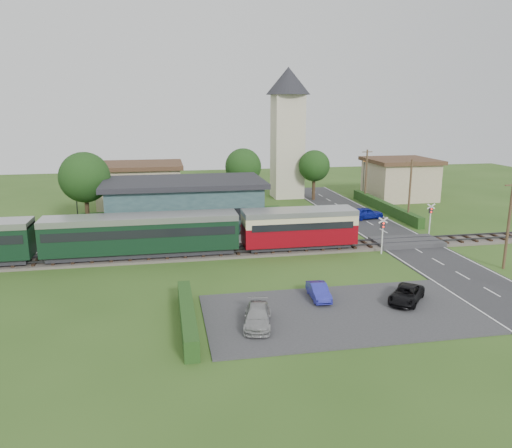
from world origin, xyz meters
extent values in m
plane|color=#2D4C19|center=(0.00, 0.00, 0.00)|extent=(120.00, 120.00, 0.00)
cube|color=#4C443D|center=(0.00, 2.00, 0.10)|extent=(76.00, 3.20, 0.20)
cube|color=#3F3F47|center=(0.00, 1.28, 0.42)|extent=(76.00, 0.08, 0.15)
cube|color=#3F3F47|center=(0.00, 2.72, 0.42)|extent=(76.00, 0.08, 0.15)
cube|color=#28282B|center=(10.00, 0.00, 0.03)|extent=(6.00, 70.00, 0.05)
cube|color=#333335|center=(-1.50, -12.00, 0.04)|extent=(17.00, 9.00, 0.08)
cube|color=#333335|center=(10.00, 2.00, 0.23)|extent=(6.20, 3.40, 0.45)
cube|color=gray|center=(-10.00, 5.20, 0.23)|extent=(30.00, 3.00, 0.45)
cube|color=beige|center=(-18.00, 5.20, 1.65)|extent=(2.00, 2.00, 2.40)
cube|color=#232328|center=(-18.00, 5.20, 2.93)|extent=(2.30, 2.30, 0.15)
cube|color=#284548|center=(-10.00, 11.00, 2.40)|extent=(15.00, 8.00, 4.80)
cube|color=#232328|center=(-10.00, 11.00, 5.05)|extent=(16.00, 9.00, 0.50)
cube|color=#232328|center=(-10.00, 7.06, 1.10)|extent=(1.20, 0.12, 2.20)
cube|color=black|center=(-15.00, 7.06, 2.40)|extent=(1.00, 0.12, 1.20)
cube|color=black|center=(-13.00, 7.06, 2.40)|extent=(1.00, 0.12, 1.20)
cube|color=black|center=(-7.00, 7.06, 2.40)|extent=(1.00, 0.12, 1.20)
cube|color=black|center=(-5.00, 7.06, 2.40)|extent=(1.00, 0.12, 1.20)
cube|color=#232328|center=(-0.41, 2.00, 0.59)|extent=(9.00, 2.20, 0.50)
cube|color=maroon|center=(-0.41, 2.00, 1.59)|extent=(10.00, 2.80, 1.80)
cube|color=beige|center=(-0.41, 2.00, 2.84)|extent=(10.00, 2.82, 0.90)
cube|color=black|center=(-0.41, 2.00, 2.49)|extent=(9.00, 2.88, 0.60)
cube|color=#A0A1A1|center=(-0.41, 2.00, 3.49)|extent=(10.00, 2.90, 0.45)
cube|color=#232328|center=(-14.01, 2.00, 0.59)|extent=(15.20, 2.20, 0.50)
cube|color=black|center=(-14.01, 2.00, 2.09)|extent=(16.00, 2.80, 2.60)
cube|color=black|center=(-14.01, 2.00, 2.49)|extent=(15.40, 2.86, 0.70)
cube|color=#A0A1A1|center=(-14.01, 2.00, 3.49)|extent=(16.00, 2.90, 0.50)
cube|color=beige|center=(5.00, 28.00, 7.00)|extent=(4.00, 4.00, 14.00)
cone|color=#232328|center=(5.00, 28.00, 15.80)|extent=(6.00, 6.00, 3.60)
cube|color=tan|center=(-15.00, 25.00, 2.50)|extent=(10.00, 8.00, 5.00)
cube|color=#472D1E|center=(-15.00, 25.00, 5.25)|extent=(10.80, 8.80, 0.50)
cube|color=tan|center=(20.00, 24.00, 2.50)|extent=(8.00, 8.00, 5.00)
cube|color=#472D1E|center=(20.00, 24.00, 5.25)|extent=(8.80, 8.80, 0.50)
cube|color=#193814|center=(-11.00, -12.00, 0.60)|extent=(0.80, 9.00, 1.20)
cube|color=#193814|center=(14.20, 16.00, 0.60)|extent=(0.80, 18.00, 1.20)
cube|color=#193814|center=(-10.00, 15.50, 0.65)|extent=(22.00, 0.80, 1.30)
cylinder|color=#332316|center=(-20.00, 14.00, 2.06)|extent=(0.44, 0.44, 4.12)
sphere|color=#143311|center=(-20.00, 14.00, 5.40)|extent=(5.20, 5.20, 5.20)
cylinder|color=#332316|center=(-2.00, 23.00, 1.93)|extent=(0.44, 0.44, 3.85)
sphere|color=#143311|center=(-2.00, 23.00, 5.04)|extent=(4.60, 4.60, 4.60)
cylinder|color=#332316|center=(8.00, 25.00, 1.79)|extent=(0.44, 0.44, 3.58)
sphere|color=#143311|center=(8.00, 25.00, 4.68)|extent=(4.20, 4.20, 4.20)
cylinder|color=#473321|center=(14.20, -6.00, 3.50)|extent=(0.22, 0.22, 7.00)
cylinder|color=#473321|center=(14.20, 10.00, 3.50)|extent=(0.22, 0.22, 7.00)
cube|color=#473321|center=(14.20, 10.00, 6.70)|extent=(1.40, 0.10, 0.10)
cylinder|color=#473321|center=(14.20, 22.00, 3.50)|extent=(0.22, 0.22, 7.00)
cube|color=#473321|center=(14.20, 22.00, 6.70)|extent=(1.40, 0.10, 0.10)
cylinder|color=silver|center=(6.40, -0.40, 1.50)|extent=(0.12, 0.12, 3.00)
cube|color=#232328|center=(6.40, -0.40, 2.60)|extent=(0.35, 0.18, 0.55)
sphere|color=#FF190C|center=(6.40, -0.52, 2.75)|extent=(0.14, 0.14, 0.14)
sphere|color=#FF190C|center=(6.40, -0.52, 2.45)|extent=(0.14, 0.14, 0.14)
cube|color=silver|center=(6.40, -0.40, 3.00)|extent=(0.84, 0.05, 0.55)
cube|color=silver|center=(6.40, -0.40, 3.00)|extent=(0.84, 0.05, 0.55)
cylinder|color=silver|center=(13.60, 4.40, 1.50)|extent=(0.12, 0.12, 3.00)
cube|color=#232328|center=(13.60, 4.40, 2.60)|extent=(0.35, 0.18, 0.55)
sphere|color=#FF190C|center=(13.60, 4.28, 2.75)|extent=(0.14, 0.14, 0.14)
sphere|color=#FF190C|center=(13.60, 4.28, 2.45)|extent=(0.14, 0.14, 0.14)
cube|color=silver|center=(13.60, 4.40, 3.00)|extent=(0.84, 0.05, 0.55)
cube|color=silver|center=(13.60, 4.40, 3.00)|extent=(0.84, 0.05, 0.55)
cylinder|color=#3F3F47|center=(-22.00, 20.00, 2.50)|extent=(0.14, 0.14, 5.00)
sphere|color=orange|center=(-22.00, 20.00, 5.00)|extent=(0.30, 0.30, 0.30)
cylinder|color=#3F3F47|center=(16.00, 27.00, 2.50)|extent=(0.14, 0.14, 5.00)
sphere|color=orange|center=(16.00, 27.00, 5.00)|extent=(0.30, 0.30, 0.30)
imported|color=#101B95|center=(10.40, 12.55, 0.72)|extent=(4.15, 2.23, 1.34)
imported|color=#282BA6|center=(-2.20, -9.50, 0.59)|extent=(1.22, 3.15, 1.02)
imported|color=#9E9E9E|center=(-6.97, -12.81, 0.63)|extent=(2.31, 4.04, 1.10)
imported|color=black|center=(3.27, -11.09, 0.59)|extent=(3.69, 3.89, 1.02)
imported|color=gray|center=(-4.91, 5.15, 1.35)|extent=(0.77, 0.66, 1.80)
imported|color=gray|center=(-17.27, 5.47, 1.29)|extent=(0.71, 0.87, 1.67)
camera|label=1|loc=(-12.05, -39.38, 12.66)|focal=35.00mm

